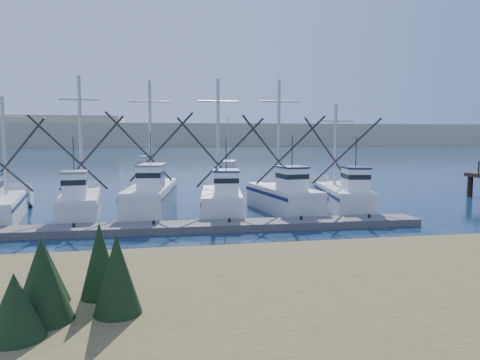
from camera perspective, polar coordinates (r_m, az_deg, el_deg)
The scene contains 7 objects.
ground at distance 20.86m, azimuth 9.66°, elevation -8.59°, with size 500.00×500.00×0.00m, color #0B1934.
shore_bank at distance 9.93m, azimuth -15.69°, elevation -20.08°, with size 40.00×10.00×1.60m, color #4C422D.
floating_dock at distance 24.98m, azimuth -10.47°, elevation -5.79°, with size 29.25×1.95×0.39m, color #66605B.
dune_ridge at distance 229.04m, azimuth -9.06°, elevation 5.46°, with size 360.00×60.00×10.00m, color tan.
trawler_fleet at distance 29.87m, azimuth -10.66°, elevation -2.44°, with size 29.07×9.57×8.74m.
sailboat_near at distance 73.23m, azimuth -1.38°, elevation 1.96°, with size 3.29×6.43×8.10m.
sailboat_far at distance 91.62m, azimuth -11.43°, elevation 2.57°, with size 3.04×6.06×8.10m.
Camera 1 is at (-7.14, -18.93, 5.06)m, focal length 35.00 mm.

